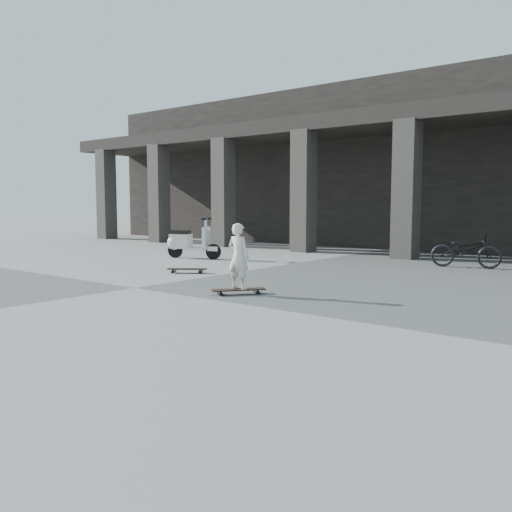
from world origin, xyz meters
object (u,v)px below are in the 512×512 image
Objects in this scene: longboard at (239,290)px; skateboard_spare at (187,270)px; scooter at (185,242)px; bicycle at (466,250)px; child at (238,256)px.

skateboard_spare reaches higher than longboard.
scooter is 0.99× the size of bicycle.
child is at bearing 141.38° from longboard.
child reaches higher than scooter.
skateboard_spare is 0.53× the size of scooter.
child is 0.70× the size of bicycle.
bicycle is at bearing 21.52° from longboard.
bicycle reaches higher than longboard.
scooter reaches higher than longboard.
child is at bearing -52.90° from scooter.
skateboard_spare is 6.97m from bicycle.
longboard is 0.54× the size of scooter.
child reaches higher than bicycle.
scooter is at bearing 99.58° from bicycle.
skateboard_spare is at bearing 126.10° from bicycle.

